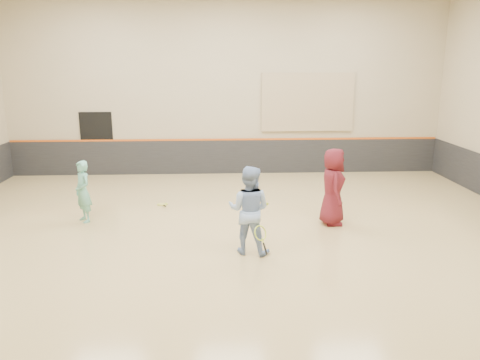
{
  "coord_description": "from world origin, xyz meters",
  "views": [
    {
      "loc": [
        -0.35,
        -10.25,
        3.83
      ],
      "look_at": [
        0.18,
        0.4,
        1.15
      ],
      "focal_mm": 35.0,
      "sensor_mm": 36.0,
      "label": 1
    }
  ],
  "objects_px": {
    "girl": "(83,192)",
    "instructor": "(249,210)",
    "spare_racket": "(162,203)",
    "young_man": "(333,187)"
  },
  "relations": [
    {
      "from": "girl",
      "to": "young_man",
      "type": "relative_size",
      "value": 0.82
    },
    {
      "from": "girl",
      "to": "instructor",
      "type": "relative_size",
      "value": 0.83
    },
    {
      "from": "girl",
      "to": "spare_racket",
      "type": "bearing_deg",
      "value": 87.72
    },
    {
      "from": "young_man",
      "to": "spare_racket",
      "type": "bearing_deg",
      "value": 71.63
    },
    {
      "from": "spare_racket",
      "to": "instructor",
      "type": "bearing_deg",
      "value": -57.74
    },
    {
      "from": "instructor",
      "to": "spare_racket",
      "type": "height_order",
      "value": "instructor"
    },
    {
      "from": "instructor",
      "to": "young_man",
      "type": "xyz_separation_m",
      "value": [
        2.14,
        1.68,
        0.02
      ]
    },
    {
      "from": "young_man",
      "to": "instructor",
      "type": "bearing_deg",
      "value": 132.01
    },
    {
      "from": "girl",
      "to": "instructor",
      "type": "xyz_separation_m",
      "value": [
        3.93,
        -2.15,
        0.15
      ]
    },
    {
      "from": "instructor",
      "to": "young_man",
      "type": "distance_m",
      "value": 2.72
    }
  ]
}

